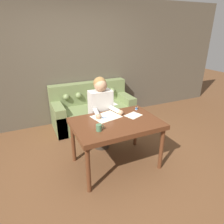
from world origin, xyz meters
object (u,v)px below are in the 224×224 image
couch (93,110)px  thread_spool (136,108)px  mug (99,128)px  scissors (106,117)px  dining_table (116,126)px  person (101,114)px

couch → thread_spool: couch is taller
mug → thread_spool: size_ratio=2.51×
scissors → mug: bearing=-125.6°
dining_table → mug: (-0.33, -0.16, 0.12)m
couch → person: 1.06m
couch → scissors: (-0.25, -1.36, 0.43)m
couch → dining_table: bearing=-96.4°
dining_table → thread_spool: 0.58m
couch → thread_spool: 1.40m
scissors → thread_spool: size_ratio=5.52×
scissors → thread_spool: (0.58, 0.08, 0.02)m
person → thread_spool: (0.52, -0.29, 0.12)m
person → mug: person is taller
dining_table → person: person is taller
mug → dining_table: bearing=25.9°
dining_table → mug: size_ratio=11.17×
couch → thread_spool: (0.33, -1.28, 0.45)m
thread_spool → scissors: bearing=-172.6°
couch → scissors: couch is taller
mug → scissors: bearing=54.4°
thread_spool → couch: bearing=104.4°
couch → scissors: size_ratio=6.96×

